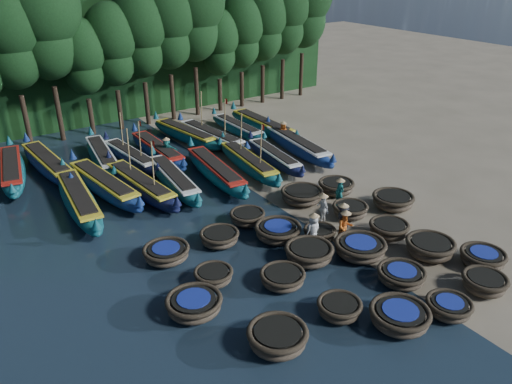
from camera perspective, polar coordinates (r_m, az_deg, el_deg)
ground at (r=26.45m, az=5.17°, el=-3.37°), size 120.00×120.00×0.00m
foliage_wall at (r=44.45m, az=-14.74°, el=14.84°), size 40.00×3.00×10.00m
coracle_2 at (r=20.10m, az=16.09°, el=-13.50°), size 2.38×2.38×0.77m
coracle_3 at (r=21.25m, az=21.18°, el=-12.15°), size 1.83×1.83×0.67m
coracle_4 at (r=23.09m, az=24.65°, el=-9.41°), size 2.20×2.20×0.76m
coracle_5 at (r=18.48m, az=2.47°, el=-16.27°), size 2.24×2.24×0.82m
coracle_6 at (r=20.06m, az=9.50°, el=-12.96°), size 2.04×2.04×0.71m
coracle_7 at (r=22.43m, az=16.27°, el=-9.12°), size 2.57×2.57×0.68m
coracle_8 at (r=24.61m, az=19.28°, el=-5.98°), size 2.53×2.53×0.84m
coracle_9 at (r=24.83m, az=24.50°, el=-6.83°), size 2.23×2.23×0.73m
coracle_10 at (r=20.08m, az=-7.09°, el=-12.63°), size 2.44×2.44×0.75m
coracle_11 at (r=21.46m, az=3.05°, el=-9.75°), size 2.28×2.28×0.66m
coracle_12 at (r=22.99m, az=6.09°, el=-6.95°), size 2.65×2.65×0.81m
coracle_13 at (r=23.74m, az=11.82°, el=-6.27°), size 2.59×2.59×0.79m
coracle_14 at (r=25.65m, az=14.96°, el=-4.08°), size 2.01×2.01×0.77m
coracle_15 at (r=21.63m, az=-4.87°, el=-9.51°), size 2.01×2.01×0.66m
coracle_16 at (r=24.58m, az=2.52°, el=-4.50°), size 2.52×2.52×0.78m
coracle_17 at (r=24.79m, az=7.28°, el=-4.67°), size 1.68×1.68×0.63m
coracle_18 at (r=27.05m, az=10.71°, el=-2.03°), size 2.04×2.04×0.73m
coracle_19 at (r=28.51m, az=15.39°, el=-0.94°), size 2.69×2.69×0.81m
coracle_20 at (r=23.34m, az=-10.20°, el=-6.86°), size 2.50×2.50×0.70m
coracle_21 at (r=24.23m, az=-4.19°, el=-5.17°), size 2.16×2.16×0.70m
coracle_22 at (r=25.96m, az=-0.99°, el=-2.86°), size 2.02×2.02×0.69m
coracle_23 at (r=28.25m, az=5.27°, el=-0.34°), size 2.58×2.58×0.78m
coracle_24 at (r=29.50m, az=9.15°, el=0.62°), size 2.12×2.12×0.79m
long_boat_1 at (r=28.95m, az=-19.59°, el=-0.81°), size 2.33×8.97×1.58m
long_boat_2 at (r=30.36m, az=-17.00°, el=0.83°), size 2.61×8.93×1.58m
long_boat_3 at (r=29.80m, az=-13.08°, el=0.80°), size 2.27×8.67×3.69m
long_boat_4 at (r=30.25m, az=-9.40°, el=1.47°), size 2.31×8.24×1.46m
long_boat_5 at (r=31.00m, az=-4.64°, el=2.43°), size 2.51×8.75×1.55m
long_boat_6 at (r=32.23m, az=-0.89°, el=3.40°), size 2.40×8.28×3.54m
long_boat_7 at (r=33.34m, az=2.10°, el=4.05°), size 2.17×7.36×1.30m
long_boat_8 at (r=35.17m, az=4.72°, el=5.35°), size 2.65×8.94×1.58m
long_boat_9 at (r=34.55m, az=-26.10°, el=2.28°), size 2.91×8.67×1.55m
long_boat_10 at (r=34.60m, az=-22.69°, el=3.01°), size 2.22×9.02×1.59m
long_boat_11 at (r=34.85m, az=-17.17°, el=3.97°), size 2.55×8.20×1.46m
long_boat_12 at (r=34.33m, az=-14.14°, el=3.96°), size 2.06×7.72×3.29m
long_boat_13 at (r=34.91m, az=-11.20°, el=4.71°), size 1.49×8.44×1.49m
long_boat_14 at (r=37.74m, az=-8.02°, el=6.56°), size 2.69×8.34×1.48m
long_boat_15 at (r=36.95m, az=-5.14°, el=6.33°), size 2.38×8.70×3.71m
long_boat_16 at (r=38.99m, az=-2.13°, el=7.34°), size 1.34×7.54×1.33m
long_boat_17 at (r=39.22m, az=0.74°, el=7.62°), size 1.61×9.02×1.59m
fisherman_0 at (r=24.06m, az=6.59°, el=-4.20°), size 0.83×0.56×1.85m
fisherman_1 at (r=27.80m, az=9.54°, el=0.04°), size 0.52×0.63×1.85m
fisherman_2 at (r=24.53m, az=10.13°, el=-3.86°), size 0.98×0.90×1.83m
fisherman_3 at (r=25.41m, az=9.90°, el=-2.88°), size 0.82×1.11×1.73m
fisherman_4 at (r=26.04m, az=7.64°, el=-1.82°), size 0.52×0.99×1.80m
fisherman_5 at (r=33.94m, az=-10.14°, el=4.74°), size 1.53×1.36×1.88m
fisherman_6 at (r=36.78m, az=3.12°, el=6.80°), size 0.94×0.95×1.86m
tree_3 at (r=38.37m, az=-26.49°, el=16.00°), size 4.92×4.92×11.60m
tree_4 at (r=38.71m, az=-23.24°, el=17.67°), size 5.34×5.34×12.58m
tree_5 at (r=39.64m, az=-19.25°, el=14.45°), size 3.68×3.68×8.68m
tree_6 at (r=40.20m, az=-16.17°, el=15.98°), size 4.09×4.09×9.65m
tree_7 at (r=40.89m, az=-13.14°, el=17.42°), size 4.51×4.51×10.63m
tree_8 at (r=41.71m, az=-10.17°, el=18.76°), size 4.92×4.92×11.60m
tree_9 at (r=42.65m, az=-7.28°, el=20.00°), size 5.34×5.34×12.58m
tree_10 at (r=44.10m, az=-4.32°, el=16.77°), size 3.68×3.68×8.68m
tree_11 at (r=45.19m, az=-1.71°, el=17.91°), size 4.09×4.09×9.65m
tree_12 at (r=46.38m, az=0.80°, el=18.97°), size 4.51×4.51×10.63m
tree_13 at (r=47.67m, az=3.20°, el=19.93°), size 4.92×4.92×11.60m
tree_14 at (r=49.03m, az=5.51°, el=20.82°), size 5.34×5.34×12.58m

